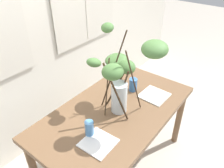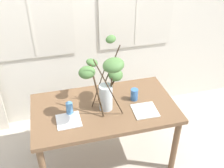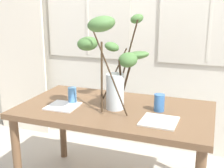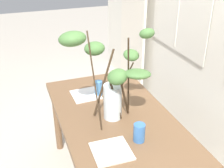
{
  "view_description": "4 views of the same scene",
  "coord_description": "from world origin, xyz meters",
  "px_view_note": "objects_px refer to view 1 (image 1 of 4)",
  "views": [
    {
      "loc": [
        -1.2,
        -0.88,
        2.0
      ],
      "look_at": [
        -0.05,
        0.0,
        1.02
      ],
      "focal_mm": 36.02,
      "sensor_mm": 36.0,
      "label": 1
    },
    {
      "loc": [
        -0.45,
        -2.05,
        2.41
      ],
      "look_at": [
        0.07,
        -0.04,
        1.03
      ],
      "focal_mm": 42.0,
      "sensor_mm": 36.0,
      "label": 2
    },
    {
      "loc": [
        0.71,
        -1.98,
        1.5
      ],
      "look_at": [
        -0.01,
        -0.04,
        0.93
      ],
      "focal_mm": 46.44,
      "sensor_mm": 36.0,
      "label": 3
    },
    {
      "loc": [
        1.71,
        -0.65,
        1.95
      ],
      "look_at": [
        0.07,
        -0.05,
        1.05
      ],
      "focal_mm": 45.91,
      "sensor_mm": 36.0,
      "label": 4
    }
  ],
  "objects_px": {
    "dining_table": "(116,117)",
    "vase_with_branches": "(122,75)",
    "drinking_glass_blue_left": "(89,128)",
    "drinking_glass_blue_right": "(133,85)",
    "plate_square_left": "(98,143)",
    "plate_square_right": "(154,95)"
  },
  "relations": [
    {
      "from": "dining_table",
      "to": "vase_with_branches",
      "type": "relative_size",
      "value": 2.05
    },
    {
      "from": "dining_table",
      "to": "drinking_glass_blue_left",
      "type": "distance_m",
      "value": 0.38
    },
    {
      "from": "drinking_glass_blue_left",
      "to": "drinking_glass_blue_right",
      "type": "bearing_deg",
      "value": 5.16
    },
    {
      "from": "dining_table",
      "to": "vase_with_branches",
      "type": "distance_m",
      "value": 0.45
    },
    {
      "from": "dining_table",
      "to": "drinking_glass_blue_left",
      "type": "relative_size",
      "value": 11.38
    },
    {
      "from": "dining_table",
      "to": "drinking_glass_blue_left",
      "type": "xyz_separation_m",
      "value": [
        -0.35,
        -0.02,
        0.15
      ]
    },
    {
      "from": "drinking_glass_blue_right",
      "to": "plate_square_left",
      "type": "bearing_deg",
      "value": -166.74
    },
    {
      "from": "vase_with_branches",
      "to": "drinking_glass_blue_right",
      "type": "height_order",
      "value": "vase_with_branches"
    },
    {
      "from": "vase_with_branches",
      "to": "plate_square_left",
      "type": "relative_size",
      "value": 3.14
    },
    {
      "from": "vase_with_branches",
      "to": "drinking_glass_blue_left",
      "type": "height_order",
      "value": "vase_with_branches"
    },
    {
      "from": "dining_table",
      "to": "plate_square_left",
      "type": "xyz_separation_m",
      "value": [
        -0.38,
        -0.13,
        0.09
      ]
    },
    {
      "from": "drinking_glass_blue_right",
      "to": "plate_square_left",
      "type": "xyz_separation_m",
      "value": [
        -0.71,
        -0.17,
        -0.06
      ]
    },
    {
      "from": "vase_with_branches",
      "to": "plate_square_right",
      "type": "xyz_separation_m",
      "value": [
        0.36,
        -0.12,
        -0.36
      ]
    },
    {
      "from": "drinking_glass_blue_right",
      "to": "plate_square_right",
      "type": "distance_m",
      "value": 0.22
    },
    {
      "from": "dining_table",
      "to": "plate_square_right",
      "type": "distance_m",
      "value": 0.43
    },
    {
      "from": "dining_table",
      "to": "plate_square_left",
      "type": "bearing_deg",
      "value": -161.62
    },
    {
      "from": "drinking_glass_blue_left",
      "to": "plate_square_right",
      "type": "xyz_separation_m",
      "value": [
        0.73,
        -0.15,
        -0.06
      ]
    },
    {
      "from": "dining_table",
      "to": "plate_square_right",
      "type": "height_order",
      "value": "plate_square_right"
    },
    {
      "from": "plate_square_left",
      "to": "plate_square_right",
      "type": "bearing_deg",
      "value": -3.2
    },
    {
      "from": "dining_table",
      "to": "drinking_glass_blue_left",
      "type": "bearing_deg",
      "value": -176.81
    },
    {
      "from": "vase_with_branches",
      "to": "plate_square_left",
      "type": "bearing_deg",
      "value": -168.71
    },
    {
      "from": "vase_with_branches",
      "to": "plate_square_left",
      "type": "height_order",
      "value": "vase_with_branches"
    }
  ]
}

